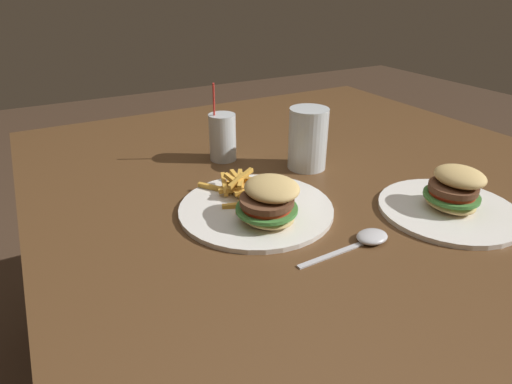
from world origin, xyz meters
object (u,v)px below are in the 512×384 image
object	(u,v)px
juice_glass	(223,139)
spoon	(369,238)
beer_glass	(308,140)
meal_plate_near	(260,204)
meal_plate_far	(451,200)

from	to	relation	value
juice_glass	spoon	size ratio (longest dim) A/B	1.04
beer_glass	spoon	bearing A→B (deg)	-15.90
beer_glass	juice_glass	bearing A→B (deg)	-132.62
meal_plate_near	spoon	xyz separation A→B (m)	(0.18, 0.12, -0.02)
beer_glass	meal_plate_far	size ratio (longest dim) A/B	0.54
beer_glass	meal_plate_far	bearing A→B (deg)	20.56
meal_plate_near	meal_plate_far	bearing A→B (deg)	63.40
meal_plate_near	beer_glass	world-z (taller)	beer_glass
meal_plate_near	juice_glass	size ratio (longest dim) A/B	1.56
meal_plate_near	juice_glass	xyz separation A→B (m)	(-0.30, 0.06, 0.03)
juice_glass	meal_plate_far	bearing A→B (deg)	30.81
spoon	beer_glass	bearing A→B (deg)	72.27
juice_glass	meal_plate_far	distance (m)	0.55
meal_plate_near	meal_plate_far	xyz separation A→B (m)	(0.17, 0.34, 0.00)
meal_plate_near	juice_glass	world-z (taller)	juice_glass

